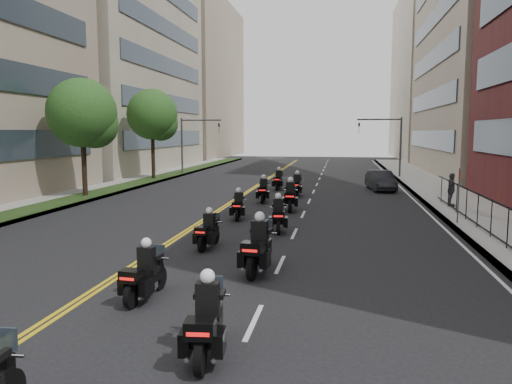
% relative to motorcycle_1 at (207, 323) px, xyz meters
% --- Properties ---
extents(sidewalk_right, '(4.00, 90.00, 0.15)m').
position_rel_motorcycle_1_xyz_m(sidewalk_right, '(9.38, 21.89, -0.60)').
color(sidewalk_right, gray).
rests_on(sidewalk_right, ground).
extents(sidewalk_left, '(4.00, 90.00, 0.15)m').
position_rel_motorcycle_1_xyz_m(sidewalk_left, '(-14.62, 21.89, -0.60)').
color(sidewalk_left, gray).
rests_on(sidewalk_left, ground).
extents(grass_strip, '(2.00, 90.00, 0.04)m').
position_rel_motorcycle_1_xyz_m(grass_strip, '(-13.82, 21.89, -0.50)').
color(grass_strip, '#1D3513').
rests_on(grass_strip, sidewalk_left).
extents(building_right_far, '(15.00, 28.00, 26.00)m').
position_rel_motorcycle_1_xyz_m(building_right_far, '(18.88, 74.89, 12.33)').
color(building_right_far, gray).
rests_on(building_right_far, ground).
extents(building_left_mid, '(16.11, 28.00, 34.00)m').
position_rel_motorcycle_1_xyz_m(building_left_mid, '(-24.60, 44.89, 16.33)').
color(building_left_mid, gray).
rests_on(building_left_mid, ground).
extents(building_left_far, '(16.00, 28.00, 26.00)m').
position_rel_motorcycle_1_xyz_m(building_left_far, '(-24.62, 74.89, 12.33)').
color(building_left_far, gray).
rests_on(building_left_far, ground).
extents(street_trees, '(4.40, 38.40, 7.98)m').
position_rel_motorcycle_1_xyz_m(street_trees, '(-13.67, 15.50, 4.46)').
color(street_trees, '#322116').
rests_on(street_trees, ground).
extents(traffic_signal_right, '(4.09, 0.20, 5.60)m').
position_rel_motorcycle_1_xyz_m(traffic_signal_right, '(6.92, 38.89, 3.03)').
color(traffic_signal_right, '#3F3F44').
rests_on(traffic_signal_right, ground).
extents(traffic_signal_left, '(4.09, 0.20, 5.60)m').
position_rel_motorcycle_1_xyz_m(traffic_signal_left, '(-12.16, 38.89, 3.03)').
color(traffic_signal_left, '#3F3F44').
rests_on(traffic_signal_left, ground).
extents(motorcycle_1, '(0.65, 2.30, 1.70)m').
position_rel_motorcycle_1_xyz_m(motorcycle_1, '(0.00, 0.00, 0.00)').
color(motorcycle_1, black).
rests_on(motorcycle_1, ground).
extents(motorcycle_2, '(0.60, 2.16, 1.59)m').
position_rel_motorcycle_1_xyz_m(motorcycle_2, '(-2.45, 2.95, -0.04)').
color(motorcycle_2, black).
rests_on(motorcycle_2, ground).
extents(motorcycle_3, '(0.67, 2.55, 1.88)m').
position_rel_motorcycle_1_xyz_m(motorcycle_3, '(0.04, 5.83, 0.07)').
color(motorcycle_3, black).
rests_on(motorcycle_3, ground).
extents(motorcycle_4, '(0.56, 2.06, 1.52)m').
position_rel_motorcycle_1_xyz_m(motorcycle_4, '(-2.33, 8.73, -0.07)').
color(motorcycle_4, black).
rests_on(motorcycle_4, ground).
extents(motorcycle_5, '(0.68, 2.26, 1.67)m').
position_rel_motorcycle_1_xyz_m(motorcycle_5, '(-0.15, 12.21, -0.01)').
color(motorcycle_5, black).
rests_on(motorcycle_5, ground).
extents(motorcycle_6, '(0.59, 2.11, 1.55)m').
position_rel_motorcycle_1_xyz_m(motorcycle_6, '(-2.47, 14.96, -0.06)').
color(motorcycle_6, black).
rests_on(motorcycle_6, ground).
extents(motorcycle_7, '(0.64, 2.49, 1.84)m').
position_rel_motorcycle_1_xyz_m(motorcycle_7, '(-0.21, 18.00, 0.06)').
color(motorcycle_7, black).
rests_on(motorcycle_7, ground).
extents(motorcycle_8, '(0.58, 2.29, 1.69)m').
position_rel_motorcycle_1_xyz_m(motorcycle_8, '(-2.16, 21.03, -0.00)').
color(motorcycle_8, black).
rests_on(motorcycle_8, ground).
extents(motorcycle_9, '(0.54, 2.33, 1.72)m').
position_rel_motorcycle_1_xyz_m(motorcycle_9, '(-0.39, 24.17, 0.01)').
color(motorcycle_9, black).
rests_on(motorcycle_9, ground).
extents(motorcycle_10, '(0.53, 2.27, 1.68)m').
position_rel_motorcycle_1_xyz_m(motorcycle_10, '(-2.07, 27.73, -0.01)').
color(motorcycle_10, black).
rests_on(motorcycle_10, ground).
extents(parked_sedan, '(2.14, 4.58, 1.45)m').
position_rel_motorcycle_1_xyz_m(parked_sedan, '(5.38, 28.56, 0.05)').
color(parked_sedan, black).
rests_on(parked_sedan, ground).
extents(pedestrian_c, '(0.57, 1.13, 1.85)m').
position_rel_motorcycle_1_xyz_m(pedestrian_c, '(8.58, 20.19, 0.40)').
color(pedestrian_c, '#3D3D45').
rests_on(pedestrian_c, sidewalk_right).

